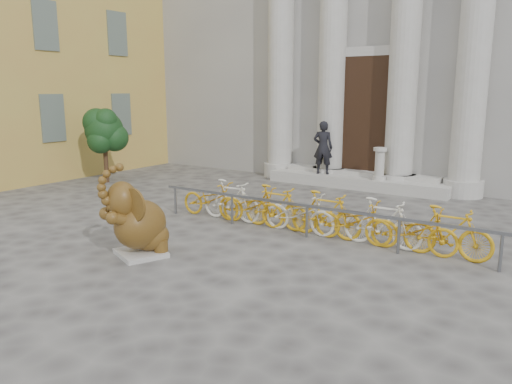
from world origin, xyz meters
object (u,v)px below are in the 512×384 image
Objects in this scene: tree at (104,131)px; elephant_statue at (138,223)px; pedestrian at (323,148)px; bike_rack at (312,212)px.

elephant_statue is at bearing -36.00° from tree.
bike_rack is at bearing 98.97° from pedestrian.
bike_rack is (2.10, 3.11, -0.16)m from elephant_statue.
bike_rack is 9.08m from tree.
bike_rack is at bearing 78.71° from elephant_statue.
pedestrian is at bearing 115.19° from elephant_statue.
tree reaches higher than bike_rack.
tree is (-6.72, 4.88, 1.11)m from elephant_statue.
tree is at bearing 168.65° from bike_rack.
tree reaches higher than pedestrian.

